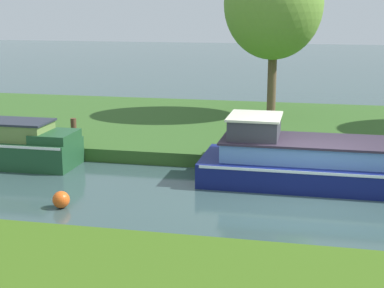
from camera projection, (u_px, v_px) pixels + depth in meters
name	position (u px, v px, depth m)	size (l,w,h in m)	color
ground_plane	(310.00, 197.00, 14.47)	(120.00, 120.00, 0.00)	#324949
riverbank_far	(314.00, 131.00, 21.08)	(72.00, 10.00, 0.40)	#325922
forest_narrowboat	(11.00, 145.00, 17.27)	(4.06, 1.59, 1.34)	#1F4B2A
willow_tree_left	(274.00, 4.00, 22.14)	(3.75, 4.04, 6.36)	brown
mooring_post_near	(74.00, 131.00, 18.36)	(0.18, 0.18, 0.77)	#533523
channel_buoy	(61.00, 200.00, 13.63)	(0.40, 0.40, 0.40)	#E55919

